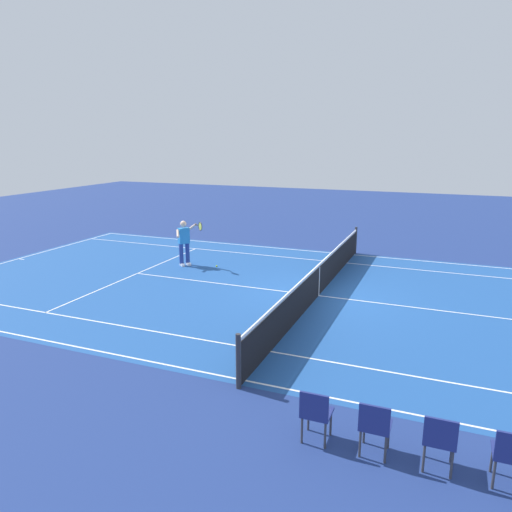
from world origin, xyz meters
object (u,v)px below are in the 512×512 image
(spectator_chair_2, at_px, (440,438))
(spectator_chair_3, at_px, (375,424))
(tennis_player_near, at_px, (185,241))
(tennis_net, at_px, (319,280))
(spectator_chair_4, at_px, (316,412))
(spectator_chair_1, at_px, (511,454))
(tennis_ball, at_px, (217,266))

(spectator_chair_2, distance_m, spectator_chair_3, 0.88)
(tennis_player_near, height_order, spectator_chair_3, tennis_player_near)
(spectator_chair_3, bearing_deg, spectator_chair_2, 180.00)
(spectator_chair_2, relative_size, spectator_chair_3, 1.00)
(tennis_net, relative_size, spectator_chair_4, 13.30)
(spectator_chair_1, bearing_deg, tennis_ball, -45.07)
(tennis_player_near, relative_size, spectator_chair_2, 1.93)
(tennis_player_near, distance_m, tennis_ball, 1.49)
(spectator_chair_3, xyz_separation_m, spectator_chair_4, (0.88, 0.00, 0.00))
(tennis_net, xyz_separation_m, spectator_chair_1, (-4.37, 6.85, 0.03))
(tennis_ball, height_order, spectator_chair_2, spectator_chair_2)
(tennis_player_near, bearing_deg, tennis_net, 163.76)
(tennis_net, bearing_deg, spectator_chair_1, 122.55)
(tennis_net, distance_m, tennis_player_near, 5.66)
(spectator_chair_3, bearing_deg, tennis_player_near, -46.36)
(tennis_net, relative_size, tennis_ball, 177.27)
(tennis_net, bearing_deg, spectator_chair_4, 104.28)
(spectator_chair_3, bearing_deg, tennis_net, -69.07)
(spectator_chair_1, height_order, spectator_chair_3, same)
(tennis_ball, bearing_deg, spectator_chair_3, 128.48)
(tennis_player_near, relative_size, tennis_ball, 25.71)
(tennis_ball, relative_size, spectator_chair_1, 0.08)
(tennis_ball, relative_size, spectator_chair_3, 0.08)
(tennis_net, distance_m, tennis_ball, 4.64)
(spectator_chair_1, bearing_deg, spectator_chair_4, 0.00)
(tennis_player_near, bearing_deg, tennis_ball, -169.41)
(spectator_chair_1, height_order, spectator_chair_2, same)
(spectator_chair_4, bearing_deg, tennis_ball, -55.25)
(spectator_chair_2, height_order, spectator_chair_3, same)
(tennis_player_near, bearing_deg, spectator_chair_2, 136.61)
(tennis_player_near, distance_m, spectator_chair_1, 12.93)
(spectator_chair_4, bearing_deg, spectator_chair_1, 180.00)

